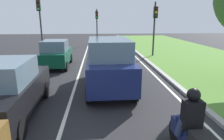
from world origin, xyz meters
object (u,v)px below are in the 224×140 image
at_px(traffic_light_near_right, 155,21).
at_px(car_hatchback_far, 56,54).
at_px(traffic_light_far_median, 97,21).
at_px(rider_person, 192,113).
at_px(car_sedan_left_lane, 7,89).
at_px(motorcycle, 190,140).
at_px(car_suv_ahead, 109,64).
at_px(traffic_light_overhead_left, 40,17).

bearing_deg(traffic_light_near_right, car_hatchback_far, -156.97).
relative_size(traffic_light_near_right, traffic_light_far_median, 1.04).
bearing_deg(rider_person, car_sedan_left_lane, 153.20).
bearing_deg(traffic_light_far_median, traffic_light_near_right, -59.85).
xyz_separation_m(motorcycle, traffic_light_near_right, (2.80, 12.53, 2.37)).
height_order(motorcycle, traffic_light_near_right, traffic_light_near_right).
distance_m(traffic_light_near_right, traffic_light_far_median, 9.42).
relative_size(car_suv_ahead, traffic_light_overhead_left, 0.94).
height_order(car_sedan_left_lane, rider_person, car_sedan_left_lane).
distance_m(car_suv_ahead, traffic_light_far_median, 15.90).
distance_m(car_sedan_left_lane, traffic_light_overhead_left, 12.44).
bearing_deg(car_hatchback_far, motorcycle, -64.12).
height_order(car_hatchback_far, rider_person, car_hatchback_far).
relative_size(car_sedan_left_lane, car_hatchback_far, 1.17).
xyz_separation_m(car_sedan_left_lane, motorcycle, (4.87, -2.55, -0.35)).
height_order(rider_person, traffic_light_far_median, traffic_light_far_median).
bearing_deg(traffic_light_far_median, car_sedan_left_lane, -99.19).
height_order(car_suv_ahead, traffic_light_far_median, traffic_light_far_median).
relative_size(car_sedan_left_lane, traffic_light_overhead_left, 0.90).
relative_size(car_suv_ahead, car_hatchback_far, 1.22).
height_order(car_sedan_left_lane, traffic_light_near_right, traffic_light_near_right).
bearing_deg(car_suv_ahead, traffic_light_near_right, 60.09).
xyz_separation_m(car_sedan_left_lane, traffic_light_far_median, (2.93, 18.12, 1.96)).
bearing_deg(traffic_light_far_median, rider_person, -84.64).
relative_size(car_hatchback_far, traffic_light_overhead_left, 0.77).
relative_size(car_suv_ahead, rider_person, 3.89).
bearing_deg(traffic_light_overhead_left, car_suv_ahead, -60.50).
bearing_deg(traffic_light_overhead_left, car_sedan_left_lane, -80.23).
xyz_separation_m(car_hatchback_far, traffic_light_near_right, (7.46, 3.17, 2.06)).
xyz_separation_m(car_suv_ahead, traffic_light_overhead_left, (-5.49, 9.71, 2.14)).
height_order(car_sedan_left_lane, motorcycle, car_sedan_left_lane).
bearing_deg(car_hatchback_far, traffic_light_overhead_left, 112.91).
bearing_deg(traffic_light_near_right, traffic_light_far_median, 120.15).
relative_size(car_suv_ahead, traffic_light_near_right, 1.02).
bearing_deg(traffic_light_far_median, car_hatchback_far, -103.56).
distance_m(motorcycle, traffic_light_far_median, 20.89).
xyz_separation_m(rider_person, traffic_light_near_right, (2.80, 12.48, 1.75)).
bearing_deg(rider_person, car_hatchback_far, 117.05).
xyz_separation_m(car_hatchback_far, traffic_light_overhead_left, (-2.27, 5.23, 2.42)).
relative_size(rider_person, traffic_light_near_right, 0.26).
relative_size(traffic_light_near_right, traffic_light_overhead_left, 0.92).
height_order(car_suv_ahead, motorcycle, car_suv_ahead).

